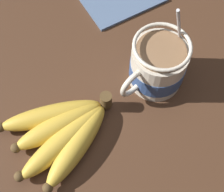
# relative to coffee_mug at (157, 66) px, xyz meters

# --- Properties ---
(table) EXTENTS (1.36, 1.36, 0.03)m
(table) POSITION_rel_coffee_mug_xyz_m (0.03, -0.01, -0.06)
(table) COLOR #422819
(table) RESTS_ON ground
(coffee_mug) EXTENTS (0.15, 0.10, 0.17)m
(coffee_mug) POSITION_rel_coffee_mug_xyz_m (0.00, 0.00, 0.00)
(coffee_mug) COLOR beige
(coffee_mug) RESTS_ON table
(banana_bunch) EXTENTS (0.20, 0.16, 0.04)m
(banana_bunch) POSITION_rel_coffee_mug_xyz_m (0.19, -0.02, -0.03)
(banana_bunch) COLOR #4C381E
(banana_bunch) RESTS_ON table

